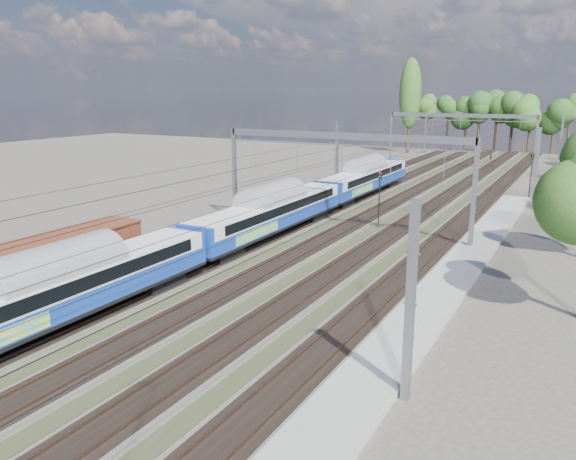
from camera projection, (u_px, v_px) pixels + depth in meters
The scene contains 11 objects.
ground at pixel (79, 373), 25.70m from camera, with size 220.00×220.00×0.00m, color #47423A.
track_bed at pixel (393, 203), 63.99m from camera, with size 21.00×130.00×0.34m.
platform at pixel (447, 284), 37.11m from camera, with size 3.00×70.00×0.30m, color gray.
catenary at pixel (418, 142), 68.86m from camera, with size 25.65×130.00×9.00m.
tree_belt at pixel (521, 116), 100.59m from camera, with size 39.91×101.36×11.82m.
poplar at pixel (410, 94), 113.02m from camera, with size 4.40×4.40×19.04m.
emu_train at pixel (269, 208), 48.23m from camera, with size 3.20×67.71×4.69m.
freight_boxcar at pixel (42, 266), 33.92m from camera, with size 2.97×14.34×3.70m.
worker at pixel (491, 155), 103.50m from camera, with size 0.71×0.47×1.96m, color black.
signal_near at pixel (379, 192), 52.05m from camera, with size 0.36×0.33×5.35m.
signal_far at pixel (531, 170), 67.34m from camera, with size 0.37×0.35×5.30m.
Camera 1 is at (19.62, -15.89, 12.57)m, focal length 35.00 mm.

